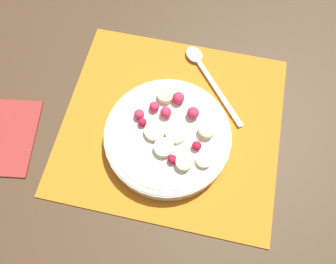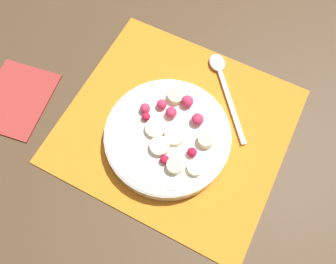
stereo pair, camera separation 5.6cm
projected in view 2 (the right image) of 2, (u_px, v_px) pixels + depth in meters
The scene contains 5 objects.
ground_plane at pixel (176, 126), 0.62m from camera, with size 3.00×3.00×0.00m, color #4C3823.
placemat at pixel (176, 125), 0.61m from camera, with size 0.40×0.37×0.01m.
fruit_bowl at pixel (168, 136), 0.58m from camera, with size 0.22×0.22×0.05m.
spoon at pixel (222, 77), 0.65m from camera, with size 0.14×0.17×0.01m.
napkin at pixel (16, 98), 0.63m from camera, with size 0.15×0.17×0.01m.
Camera 2 is at (-0.10, 0.23, 0.56)m, focal length 35.00 mm.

